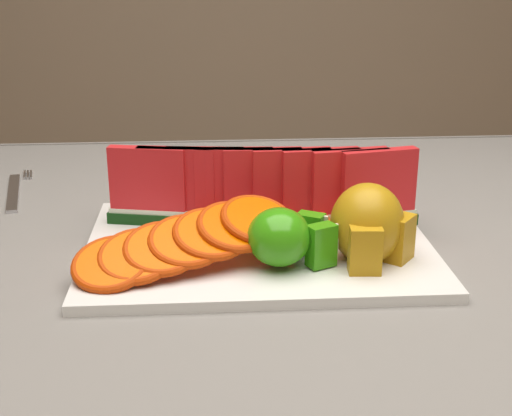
% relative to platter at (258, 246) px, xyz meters
% --- Properties ---
extents(table, '(1.40, 0.90, 0.75)m').
position_rel_platter_xyz_m(table, '(-0.02, 0.01, -0.11)').
color(table, '#4B2B1D').
rests_on(table, ground).
extents(tablecloth, '(1.53, 1.03, 0.20)m').
position_rel_platter_xyz_m(tablecloth, '(-0.02, 0.01, -0.05)').
color(tablecloth, gray).
rests_on(tablecloth, table).
extents(platter, '(0.40, 0.30, 0.01)m').
position_rel_platter_xyz_m(platter, '(0.00, 0.00, 0.00)').
color(platter, silver).
rests_on(platter, tablecloth).
extents(apple_cluster, '(0.10, 0.08, 0.06)m').
position_rel_platter_xyz_m(apple_cluster, '(0.02, -0.07, 0.04)').
color(apple_cluster, '#2C770E').
rests_on(apple_cluster, platter).
extents(pear_cluster, '(0.10, 0.10, 0.09)m').
position_rel_platter_xyz_m(pear_cluster, '(0.12, -0.06, 0.04)').
color(pear_cluster, '#A27C1F').
rests_on(pear_cluster, platter).
extents(side_plate, '(0.22, 0.22, 0.01)m').
position_rel_platter_xyz_m(side_plate, '(0.06, 0.27, -0.00)').
color(side_plate, silver).
rests_on(side_plate, tablecloth).
extents(fork, '(0.05, 0.19, 0.00)m').
position_rel_platter_xyz_m(fork, '(-0.34, 0.24, -0.00)').
color(fork, silver).
rests_on(fork, tablecloth).
extents(watermelon_row, '(0.39, 0.07, 0.10)m').
position_rel_platter_xyz_m(watermelon_row, '(0.01, 0.05, 0.05)').
color(watermelon_row, '#174012').
rests_on(watermelon_row, platter).
extents(orange_fan_front, '(0.26, 0.15, 0.06)m').
position_rel_platter_xyz_m(orange_fan_front, '(-0.08, -0.06, 0.04)').
color(orange_fan_front, '#E9560B').
rests_on(orange_fan_front, platter).
extents(orange_fan_back, '(0.29, 0.11, 0.05)m').
position_rel_platter_xyz_m(orange_fan_back, '(-0.01, 0.13, 0.03)').
color(orange_fan_back, '#E9560B').
rests_on(orange_fan_back, platter).
extents(tangerine_segments, '(0.23, 0.07, 0.02)m').
position_rel_platter_xyz_m(tangerine_segments, '(0.02, 0.02, 0.02)').
color(tangerine_segments, orange).
rests_on(tangerine_segments, platter).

